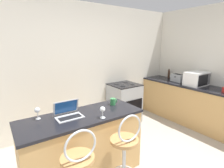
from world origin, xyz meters
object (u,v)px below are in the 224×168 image
Objects in this scene: bar_stool_far at (125,156)px; toaster at (178,78)px; laptop at (68,113)px; stove_range at (124,103)px; pepper_mill at (169,74)px; wine_glass_short at (37,111)px; microwave at (197,79)px; mug_green at (113,102)px; wine_glass_tall at (103,110)px.

bar_stool_far is 2.75m from toaster.
laptop is 0.36× the size of stove_range.
pepper_mill reaches higher than laptop.
wine_glass_short is 3.55m from pepper_mill.
wine_glass_short is (-0.79, 0.73, 0.51)m from bar_stool_far.
bar_stool_far is 2.61m from microwave.
pepper_mill is at bearing 29.25° from bar_stool_far.
laptop is at bearing -163.85° from pepper_mill.
mug_green is (-2.22, 0.02, -0.10)m from microwave.
laptop reaches higher than mug_green.
wine_glass_tall is at bearing -39.88° from laptop.
wine_glass_short is at bearing 177.89° from microwave.
bar_stool_far is 0.82m from mug_green.
mug_green is at bearing 67.21° from bar_stool_far.
mug_green is at bearing -5.70° from wine_glass_short.
wine_glass_short is at bearing 157.03° from laptop.
wine_glass_tall is (0.67, -0.42, -0.00)m from wine_glass_short.
microwave is 5.10× the size of mug_green.
laptop is 2.94m from microwave.
pepper_mill is 3.04m from wine_glass_tall.
wine_glass_short is (-0.33, 0.14, 0.06)m from laptop.
toaster is (-0.00, 0.48, -0.06)m from microwave.
microwave is (2.48, 0.61, 0.55)m from bar_stool_far.
pepper_mill is (3.47, 0.77, 0.00)m from wine_glass_short.
bar_stool_far reaches higher than mug_green.
mug_green is (-0.98, -0.96, 0.50)m from stove_range.
wine_glass_tall is at bearing -173.35° from microwave.
stove_range is 6.06× the size of wine_glass_short.
wine_glass_short is at bearing -173.80° from toaster.
pepper_mill reaches higher than bar_stool_far.
mug_green is (0.26, 0.63, 0.45)m from bar_stool_far.
wine_glass_short reaches higher than stove_range.
stove_range is 9.10× the size of mug_green.
laptop is 0.44m from wine_glass_tall.
wine_glass_tall is (-0.11, 0.31, 0.51)m from bar_stool_far.
wine_glass_short is 1.01× the size of wine_glass_tall.
pepper_mill reaches higher than toaster.
microwave is (2.93, 0.02, 0.10)m from laptop.
bar_stool_far is 7.04× the size of wine_glass_tall.
laptop reaches higher than bar_stool_far.
mug_green is at bearing -135.68° from stove_range.
stove_range is (1.25, 1.59, -0.05)m from bar_stool_far.
wine_glass_short is at bearing -157.18° from stove_range.
mug_green is 0.67× the size of wine_glass_tall.
microwave reaches higher than bar_stool_far.
stove_range is at bearing 157.88° from toaster.
laptop is 2.03m from stove_range.
toaster is at bearing -22.12° from stove_range.
toaster is 1.90× the size of wine_glass_tall.
wine_glass_short reaches higher than mug_green.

